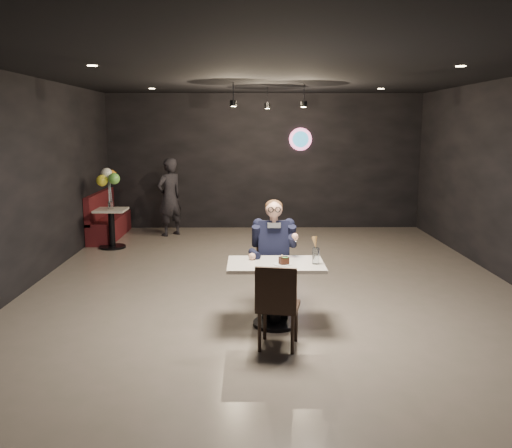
{
  "coord_description": "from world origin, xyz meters",
  "views": [
    {
      "loc": [
        -0.34,
        -7.68,
        2.29
      ],
      "look_at": [
        -0.26,
        -1.07,
        1.09
      ],
      "focal_mm": 38.0,
      "sensor_mm": 36.0,
      "label": 1
    }
  ],
  "objects_px": {
    "booth_bench": "(109,215)",
    "passerby": "(170,197)",
    "sundae_glass": "(316,256)",
    "side_table": "(112,230)",
    "balloon_vase": "(111,205)",
    "chair_near": "(278,305)",
    "seated_man": "(274,254)",
    "chair_far": "(273,274)",
    "main_table": "(275,294)"
  },
  "relations": [
    {
      "from": "chair_far",
      "to": "passerby",
      "type": "height_order",
      "value": "passerby"
    },
    {
      "from": "seated_man",
      "to": "balloon_vase",
      "type": "height_order",
      "value": "seated_man"
    },
    {
      "from": "sundae_glass",
      "to": "balloon_vase",
      "type": "xyz_separation_m",
      "value": [
        -3.37,
        4.16,
        -0.02
      ]
    },
    {
      "from": "balloon_vase",
      "to": "seated_man",
      "type": "bearing_deg",
      "value": -50.64
    },
    {
      "from": "main_table",
      "to": "booth_bench",
      "type": "bearing_deg",
      "value": 122.21
    },
    {
      "from": "sundae_glass",
      "to": "side_table",
      "type": "bearing_deg",
      "value": 129.01
    },
    {
      "from": "balloon_vase",
      "to": "passerby",
      "type": "relative_size",
      "value": 0.09
    },
    {
      "from": "chair_far",
      "to": "passerby",
      "type": "xyz_separation_m",
      "value": [
        -1.98,
        4.75,
        0.36
      ]
    },
    {
      "from": "main_table",
      "to": "side_table",
      "type": "height_order",
      "value": "main_table"
    },
    {
      "from": "sundae_glass",
      "to": "passerby",
      "type": "distance_m",
      "value": 5.88
    },
    {
      "from": "sundae_glass",
      "to": "side_table",
      "type": "relative_size",
      "value": 0.26
    },
    {
      "from": "chair_far",
      "to": "side_table",
      "type": "relative_size",
      "value": 1.29
    },
    {
      "from": "booth_bench",
      "to": "passerby",
      "type": "relative_size",
      "value": 1.16
    },
    {
      "from": "chair_far",
      "to": "sundae_glass",
      "type": "distance_m",
      "value": 0.85
    },
    {
      "from": "balloon_vase",
      "to": "main_table",
      "type": "bearing_deg",
      "value": -54.61
    },
    {
      "from": "passerby",
      "to": "seated_man",
      "type": "bearing_deg",
      "value": 68.36
    },
    {
      "from": "main_table",
      "to": "balloon_vase",
      "type": "height_order",
      "value": "balloon_vase"
    },
    {
      "from": "booth_bench",
      "to": "balloon_vase",
      "type": "xyz_separation_m",
      "value": [
        0.3,
        -1.0,
        0.35
      ]
    },
    {
      "from": "sundae_glass",
      "to": "passerby",
      "type": "relative_size",
      "value": 0.11
    },
    {
      "from": "seated_man",
      "to": "passerby",
      "type": "distance_m",
      "value": 5.15
    },
    {
      "from": "chair_near",
      "to": "sundae_glass",
      "type": "distance_m",
      "value": 0.82
    },
    {
      "from": "booth_bench",
      "to": "side_table",
      "type": "relative_size",
      "value": 2.67
    },
    {
      "from": "balloon_vase",
      "to": "booth_bench",
      "type": "bearing_deg",
      "value": 106.7
    },
    {
      "from": "side_table",
      "to": "balloon_vase",
      "type": "height_order",
      "value": "balloon_vase"
    },
    {
      "from": "chair_near",
      "to": "balloon_vase",
      "type": "height_order",
      "value": "chair_near"
    },
    {
      "from": "chair_near",
      "to": "passerby",
      "type": "xyz_separation_m",
      "value": [
        -1.98,
        5.92,
        0.36
      ]
    },
    {
      "from": "chair_far",
      "to": "seated_man",
      "type": "height_order",
      "value": "seated_man"
    },
    {
      "from": "chair_near",
      "to": "sundae_glass",
      "type": "bearing_deg",
      "value": 62.51
    },
    {
      "from": "chair_near",
      "to": "side_table",
      "type": "bearing_deg",
      "value": 132.7
    },
    {
      "from": "side_table",
      "to": "balloon_vase",
      "type": "relative_size",
      "value": 4.88
    },
    {
      "from": "side_table",
      "to": "seated_man",
      "type": "bearing_deg",
      "value": -50.64
    },
    {
      "from": "booth_bench",
      "to": "balloon_vase",
      "type": "height_order",
      "value": "booth_bench"
    },
    {
      "from": "seated_man",
      "to": "passerby",
      "type": "xyz_separation_m",
      "value": [
        -1.98,
        4.75,
        0.1
      ]
    },
    {
      "from": "chair_far",
      "to": "balloon_vase",
      "type": "distance_m",
      "value": 4.61
    },
    {
      "from": "chair_near",
      "to": "sundae_glass",
      "type": "relative_size",
      "value": 4.99
    },
    {
      "from": "balloon_vase",
      "to": "passerby",
      "type": "bearing_deg",
      "value": 52.12
    },
    {
      "from": "main_table",
      "to": "booth_bench",
      "type": "relative_size",
      "value": 0.58
    },
    {
      "from": "chair_near",
      "to": "booth_bench",
      "type": "distance_m",
      "value": 6.56
    },
    {
      "from": "chair_near",
      "to": "seated_man",
      "type": "xyz_separation_m",
      "value": [
        -0.0,
        1.17,
        0.26
      ]
    },
    {
      "from": "booth_bench",
      "to": "chair_near",
      "type": "bearing_deg",
      "value": -60.69
    },
    {
      "from": "main_table",
      "to": "passerby",
      "type": "xyz_separation_m",
      "value": [
        -1.98,
        5.3,
        0.44
      ]
    },
    {
      "from": "chair_far",
      "to": "sundae_glass",
      "type": "xyz_separation_m",
      "value": [
        0.45,
        -0.6,
        0.38
      ]
    },
    {
      "from": "chair_far",
      "to": "side_table",
      "type": "xyz_separation_m",
      "value": [
        -2.91,
        3.55,
        -0.1
      ]
    },
    {
      "from": "sundae_glass",
      "to": "side_table",
      "type": "distance_m",
      "value": 5.37
    },
    {
      "from": "sundae_glass",
      "to": "balloon_vase",
      "type": "height_order",
      "value": "sundae_glass"
    },
    {
      "from": "booth_bench",
      "to": "main_table",
      "type": "bearing_deg",
      "value": -57.79
    },
    {
      "from": "chair_far",
      "to": "side_table",
      "type": "height_order",
      "value": "chair_far"
    },
    {
      "from": "main_table",
      "to": "booth_bench",
      "type": "xyz_separation_m",
      "value": [
        -3.21,
        5.1,
        0.1
      ]
    },
    {
      "from": "main_table",
      "to": "balloon_vase",
      "type": "relative_size",
      "value": 7.55
    },
    {
      "from": "booth_bench",
      "to": "passerby",
      "type": "bearing_deg",
      "value": 9.13
    }
  ]
}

